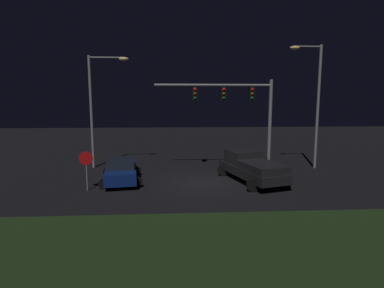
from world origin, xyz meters
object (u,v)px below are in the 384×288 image
at_px(pickup_truck, 251,165).
at_px(car_sedan, 121,170).
at_px(street_lamp_right, 313,93).
at_px(street_lamp_left, 99,98).
at_px(stop_sign, 86,163).
at_px(traffic_signal_gantry, 237,103).

distance_m(pickup_truck, car_sedan, 8.09).
bearing_deg(street_lamp_right, pickup_truck, -147.32).
distance_m(street_lamp_left, stop_sign, 7.18).
distance_m(car_sedan, street_lamp_left, 6.64).
relative_size(street_lamp_right, stop_sign, 4.04).
xyz_separation_m(traffic_signal_gantry, stop_sign, (-9.31, -4.48, -3.34)).
distance_m(pickup_truck, stop_sign, 9.81).
height_order(traffic_signal_gantry, street_lamp_right, street_lamp_right).
distance_m(pickup_truck, street_lamp_left, 12.05).
height_order(car_sedan, stop_sign, stop_sign).
bearing_deg(street_lamp_left, traffic_signal_gantry, -9.49).
distance_m(traffic_signal_gantry, stop_sign, 10.86).
relative_size(traffic_signal_gantry, street_lamp_left, 1.00).
xyz_separation_m(traffic_signal_gantry, street_lamp_left, (-9.94, 1.66, 0.34)).
distance_m(traffic_signal_gantry, street_lamp_right, 5.77).
xyz_separation_m(car_sedan, stop_sign, (-1.59, -1.78, 0.82)).
xyz_separation_m(street_lamp_left, stop_sign, (0.63, -6.14, -3.67)).
bearing_deg(stop_sign, street_lamp_left, 95.83).
bearing_deg(car_sedan, traffic_signal_gantry, -78.65).
height_order(street_lamp_left, stop_sign, street_lamp_left).
bearing_deg(pickup_truck, street_lamp_right, -73.33).
height_order(car_sedan, traffic_signal_gantry, traffic_signal_gantry).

